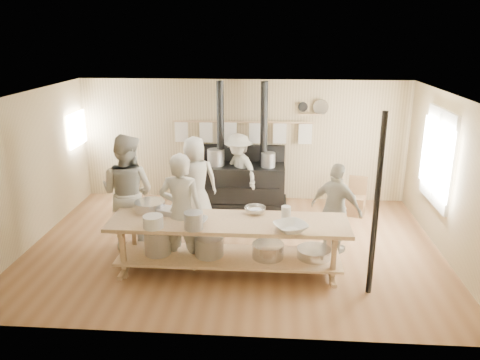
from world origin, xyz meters
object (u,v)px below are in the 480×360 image
at_px(stove, 242,180).
at_px(chair, 355,204).
at_px(prep_table, 228,241).
at_px(cook_by_window, 238,171).
at_px(cook_left, 128,192).
at_px(cook_center, 195,181).
at_px(cook_far_left, 181,212).
at_px(cook_right, 336,209).
at_px(roasting_pan, 172,212).

bearing_deg(stove, chair, -11.65).
distance_m(prep_table, chair, 3.46).
xyz_separation_m(stove, chair, (2.34, -0.48, -0.29)).
height_order(cook_by_window, chair, cook_by_window).
height_order(cook_left, cook_center, cook_left).
distance_m(cook_far_left, cook_by_window, 2.83).
height_order(stove, cook_far_left, stove).
distance_m(prep_table, cook_center, 2.06).
bearing_deg(cook_far_left, stove, -99.88).
height_order(cook_left, cook_right, cook_left).
relative_size(stove, chair, 3.36).
bearing_deg(cook_center, cook_left, 32.36).
bearing_deg(cook_right, cook_far_left, 49.98).
bearing_deg(cook_center, roasting_pan, 69.99).
bearing_deg(cook_right, prep_table, 59.17).
bearing_deg(cook_left, prep_table, 171.35).
xyz_separation_m(chair, roasting_pan, (-3.23, -2.34, 0.67)).
xyz_separation_m(cook_center, cook_right, (2.51, -1.06, -0.08)).
bearing_deg(stove, cook_left, -127.82).
height_order(prep_table, cook_by_window, cook_by_window).
height_order(cook_center, roasting_pan, cook_center).
bearing_deg(roasting_pan, cook_far_left, -28.08).
bearing_deg(prep_table, cook_far_left, 171.64).
bearing_deg(cook_left, chair, -141.82).
distance_m(cook_far_left, cook_left, 1.22).
bearing_deg(prep_table, stove, 89.96).
relative_size(cook_far_left, chair, 2.40).
xyz_separation_m(cook_far_left, chair, (3.07, 2.43, -0.70)).
bearing_deg(cook_by_window, cook_center, -84.08).
bearing_deg(chair, cook_left, -138.62).
xyz_separation_m(cook_left, cook_right, (3.46, 0.05, -0.22)).
bearing_deg(cook_center, cook_by_window, -144.28).
xyz_separation_m(cook_left, cook_by_window, (1.70, 2.09, -0.21)).
bearing_deg(cook_by_window, cook_left, -85.91).
distance_m(cook_left, cook_by_window, 2.70).
height_order(cook_center, chair, cook_center).
height_order(cook_far_left, roasting_pan, cook_far_left).
distance_m(cook_far_left, chair, 3.97).
relative_size(prep_table, cook_center, 2.11).
bearing_deg(cook_left, cook_center, -115.85).
bearing_deg(chair, cook_by_window, -169.56).
xyz_separation_m(stove, roasting_pan, (-0.89, -2.82, 0.37)).
bearing_deg(cook_left, roasting_pan, 161.65).
xyz_separation_m(stove, cook_center, (-0.80, -1.15, 0.33)).
bearing_deg(cook_right, roasting_pan, 47.17).
relative_size(prep_table, chair, 4.65).
relative_size(stove, prep_table, 0.72).
xyz_separation_m(cook_far_left, roasting_pan, (-0.17, 0.09, -0.04)).
bearing_deg(roasting_pan, chair, 35.92).
relative_size(cook_left, cook_center, 1.16).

